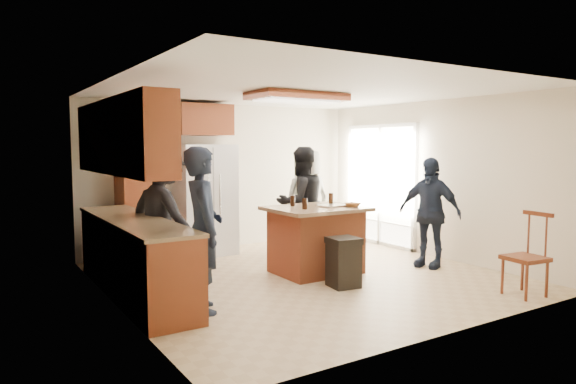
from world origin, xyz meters
TOP-DOWN VIEW (x-y plane):
  - room_shell at (4.37, 1.64)m, footprint 8.00×5.20m
  - person_front_left at (-1.74, -0.61)m, footprint 0.61×0.74m
  - person_behind_left at (0.59, 0.99)m, footprint 0.86×0.53m
  - person_behind_right at (1.03, 1.45)m, footprint 0.88×0.60m
  - person_side_right at (1.87, -0.48)m, footprint 0.76×1.05m
  - person_counter at (-1.77, 0.57)m, footprint 0.89×1.26m
  - left_cabinetry at (-2.24, 0.40)m, footprint 0.64×3.00m
  - back_wall_units at (-1.33, 2.20)m, footprint 1.80×0.60m
  - refrigerator at (-0.55, 2.12)m, footprint 0.90×0.76m
  - kitchen_island at (0.25, 0.11)m, footprint 1.28×1.03m
  - island_items at (0.49, 0.04)m, footprint 0.91×0.71m
  - trash_bin at (0.12, -0.68)m, footprint 0.40×0.40m
  - spindle_chair at (1.71, -2.14)m, footprint 0.47×0.47m

SIDE VIEW (x-z plane):
  - trash_bin at x=0.12m, z-range 0.00..0.63m
  - spindle_chair at x=1.71m, z-range -0.04..0.95m
  - kitchen_island at x=0.25m, z-range 0.01..0.94m
  - person_side_right at x=1.87m, z-range 0.00..1.61m
  - room_shell at x=4.37m, z-range -1.63..3.37m
  - person_behind_right at x=1.03m, z-range 0.00..1.74m
  - person_behind_left at x=0.59m, z-range 0.00..1.77m
  - person_front_left at x=-1.74m, z-range 0.00..1.77m
  - person_counter at x=-1.77m, z-range 0.00..1.78m
  - refrigerator at x=-0.55m, z-range 0.00..1.80m
  - left_cabinetry at x=-2.24m, z-range -0.19..2.11m
  - island_items at x=0.49m, z-range 0.89..1.04m
  - back_wall_units at x=-1.33m, z-range 0.15..2.60m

